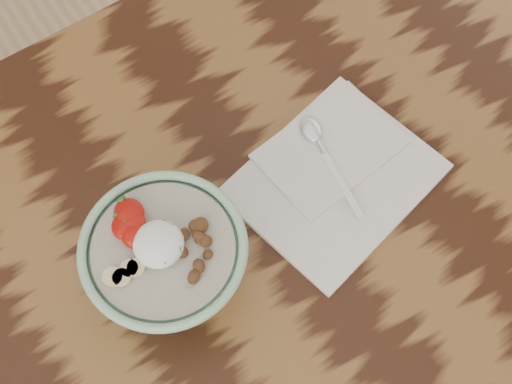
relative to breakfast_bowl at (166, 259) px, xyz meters
The scene contains 4 objects.
table 17.01cm from the breakfast_bowl, 165.57° to the left, with size 160.00×90.00×75.00cm.
breakfast_bowl is the anchor object (origin of this frame).
napkin 28.58cm from the breakfast_bowl, ahead, with size 31.71×27.67×1.70cm.
spoon 29.28cm from the breakfast_bowl, ahead, with size 4.63×17.97×0.94cm.
Camera 1 is at (-3.04, -32.14, 170.00)cm, focal length 50.00 mm.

